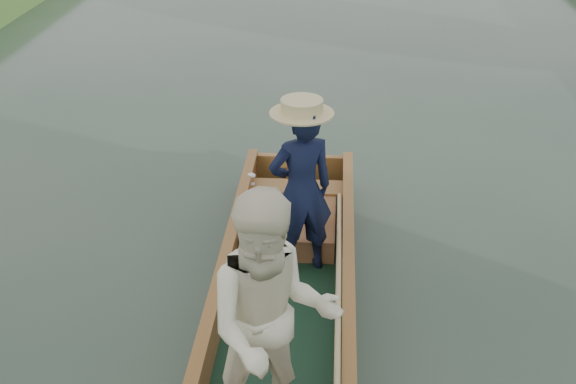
{
  "coord_description": "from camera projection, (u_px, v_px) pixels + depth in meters",
  "views": [
    {
      "loc": [
        0.36,
        -4.53,
        3.71
      ],
      "look_at": [
        0.0,
        0.6,
        0.95
      ],
      "focal_mm": 45.0,
      "sensor_mm": 36.0,
      "label": 1
    }
  ],
  "objects": [
    {
      "name": "ground",
      "position": [
        283.0,
        332.0,
        5.76
      ],
      "size": [
        120.0,
        120.0,
        0.0
      ],
      "primitive_type": "plane",
      "color": "#283D30",
      "rests_on": "ground"
    },
    {
      "name": "punt",
      "position": [
        283.0,
        288.0,
        5.24
      ],
      "size": [
        1.12,
        5.18,
        1.85
      ],
      "color": "#13321F",
      "rests_on": "ground"
    }
  ]
}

